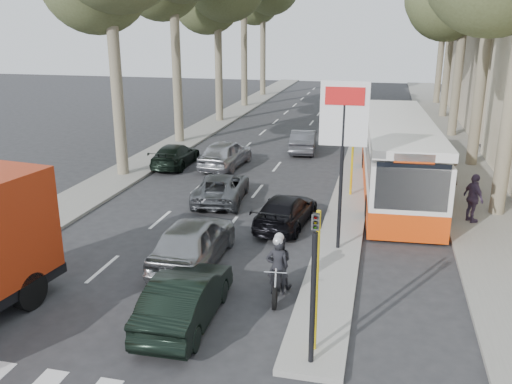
{
  "coord_description": "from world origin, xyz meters",
  "views": [
    {
      "loc": [
        4.45,
        -11.75,
        7.27
      ],
      "look_at": [
        0.25,
        5.88,
        1.6
      ],
      "focal_mm": 38.0,
      "sensor_mm": 36.0,
      "label": 1
    }
  ],
  "objects_px": {
    "city_bus": "(397,154)",
    "motorcycle": "(278,266)",
    "silver_hatchback": "(193,240)",
    "dark_hatchback": "(186,298)"
  },
  "relations": [
    {
      "from": "silver_hatchback",
      "to": "city_bus",
      "type": "bearing_deg",
      "value": -124.56
    },
    {
      "from": "city_bus",
      "to": "motorcycle",
      "type": "distance_m",
      "value": 11.09
    },
    {
      "from": "motorcycle",
      "to": "dark_hatchback",
      "type": "bearing_deg",
      "value": -139.07
    },
    {
      "from": "silver_hatchback",
      "to": "motorcycle",
      "type": "height_order",
      "value": "motorcycle"
    },
    {
      "from": "silver_hatchback",
      "to": "city_bus",
      "type": "xyz_separation_m",
      "value": [
        6.22,
        9.26,
        0.97
      ]
    },
    {
      "from": "motorcycle",
      "to": "silver_hatchback",
      "type": "bearing_deg",
      "value": 150.5
    },
    {
      "from": "dark_hatchback",
      "to": "motorcycle",
      "type": "height_order",
      "value": "motorcycle"
    },
    {
      "from": "city_bus",
      "to": "motorcycle",
      "type": "height_order",
      "value": "city_bus"
    },
    {
      "from": "silver_hatchback",
      "to": "motorcycle",
      "type": "bearing_deg",
      "value": 155.66
    },
    {
      "from": "dark_hatchback",
      "to": "city_bus",
      "type": "xyz_separation_m",
      "value": [
        5.22,
        12.65,
        1.07
      ]
    }
  ]
}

